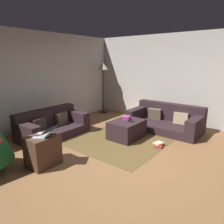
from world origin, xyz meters
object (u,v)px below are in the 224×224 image
object	(u,v)px
ottoman	(127,129)
side_table	(43,151)
laptop	(45,134)
tv_remote	(131,121)
corner_lamp	(103,70)
couch_left	(52,126)
couch_right	(166,120)
book_stack	(159,145)
gift_box	(126,118)

from	to	relation	value
ottoman	side_table	world-z (taller)	side_table
laptop	side_table	bearing A→B (deg)	124.22
tv_remote	corner_lamp	xyz separation A→B (m)	(1.54, 2.19, 1.07)
couch_left	side_table	size ratio (longest dim) A/B	3.12
couch_left	couch_right	bearing A→B (deg)	136.53
laptop	book_stack	xyz separation A→B (m)	(2.03, -1.22, -0.56)
tv_remote	book_stack	world-z (taller)	tv_remote
ottoman	corner_lamp	world-z (taller)	corner_lamp
gift_box	ottoman	bearing A→B (deg)	-139.99
couch_right	book_stack	bearing A→B (deg)	107.66
gift_box	corner_lamp	size ratio (longest dim) A/B	0.11
gift_box	book_stack	distance (m)	1.03
ottoman	corner_lamp	distance (m)	2.89
ottoman	laptop	world-z (taller)	laptop
side_table	tv_remote	bearing A→B (deg)	-14.64
laptop	book_stack	bearing A→B (deg)	-31.01
ottoman	side_table	distance (m)	2.09
couch_left	gift_box	xyz separation A→B (m)	(1.12, -1.50, 0.22)
couch_left	side_table	world-z (taller)	couch_left
gift_box	laptop	size ratio (longest dim) A/B	0.40
couch_left	ottoman	world-z (taller)	couch_left
couch_right	corner_lamp	distance (m)	2.86
couch_right	side_table	distance (m)	3.36
book_stack	couch_left	bearing A→B (deg)	113.33
couch_right	ottoman	distance (m)	1.28
ottoman	tv_remote	world-z (taller)	tv_remote
couch_right	corner_lamp	size ratio (longest dim) A/B	1.07
couch_right	ottoman	bearing A→B (deg)	68.10
side_table	laptop	bearing A→B (deg)	-55.78
book_stack	corner_lamp	world-z (taller)	corner_lamp
couch_left	laptop	world-z (taller)	laptop
side_table	book_stack	distance (m)	2.44
couch_left	couch_right	xyz separation A→B (m)	(2.22, -2.04, -0.00)
couch_left	side_table	xyz separation A→B (m)	(-1.02, -1.16, 0.02)
side_table	corner_lamp	distance (m)	4.14
couch_right	ottoman	xyz separation A→B (m)	(-1.19, 0.47, -0.04)
side_table	book_stack	world-z (taller)	side_table
couch_right	laptop	world-z (taller)	laptop
couch_left	corner_lamp	distance (m)	2.90
couch_right	book_stack	world-z (taller)	couch_right
couch_right	side_table	world-z (taller)	couch_right
tv_remote	laptop	distance (m)	2.08
gift_box	book_stack	bearing A→B (deg)	-94.38
gift_box	tv_remote	distance (m)	0.21
gift_box	book_stack	xyz separation A→B (m)	(-0.07, -0.93, -0.44)
couch_left	gift_box	distance (m)	1.88
gift_box	tv_remote	size ratio (longest dim) A/B	1.23
tv_remote	book_stack	size ratio (longest dim) A/B	0.53
tv_remote	book_stack	bearing A→B (deg)	-95.52
gift_box	side_table	distance (m)	2.17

